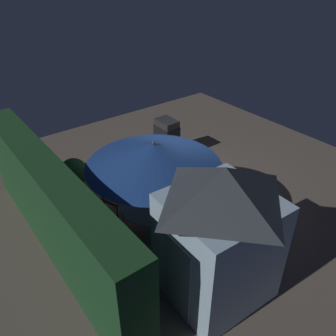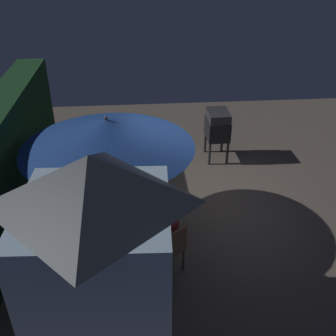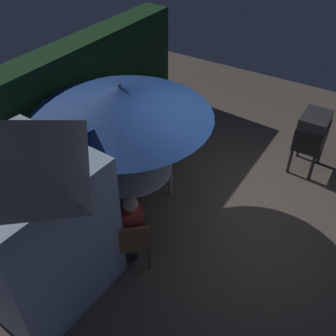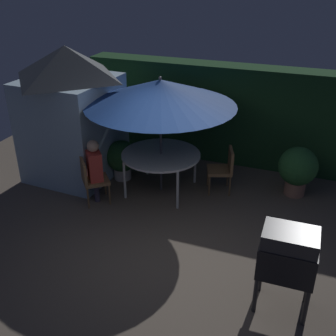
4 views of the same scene
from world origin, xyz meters
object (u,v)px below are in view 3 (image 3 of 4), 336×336
at_px(potted_plant_by_grill, 83,210).
at_px(chair_near_shed, 134,240).
at_px(garden_shed, 23,211).
at_px(patio_umbrella, 121,102).
at_px(chair_far_side, 147,139).
at_px(patio_table, 127,168).
at_px(potted_plant_by_shed, 168,103).
at_px(bbq_grill, 312,131).
at_px(person_in_red, 132,223).

bearing_deg(potted_plant_by_grill, chair_near_shed, -95.37).
relative_size(garden_shed, potted_plant_by_grill, 3.21).
distance_m(patio_umbrella, chair_far_side, 1.93).
height_order(garden_shed, patio_umbrella, garden_shed).
relative_size(patio_table, patio_umbrella, 0.55).
relative_size(potted_plant_by_shed, potted_plant_by_grill, 1.17).
distance_m(chair_far_side, potted_plant_by_shed, 1.41).
xyz_separation_m(patio_umbrella, chair_near_shed, (-1.04, -0.89, -1.48)).
bearing_deg(potted_plant_by_shed, bbq_grill, -88.03).
bearing_deg(potted_plant_by_shed, patio_umbrella, -162.74).
bearing_deg(chair_near_shed, potted_plant_by_grill, 84.63).
distance_m(patio_table, patio_umbrella, 1.26).
bearing_deg(chair_far_side, potted_plant_by_shed, 15.31).
xyz_separation_m(garden_shed, potted_plant_by_shed, (4.48, 0.72, -0.81)).
xyz_separation_m(bbq_grill, person_in_red, (-3.60, 1.50, -0.06)).
bearing_deg(garden_shed, bbq_grill, -27.54).
distance_m(garden_shed, potted_plant_by_shed, 4.61).
relative_size(garden_shed, potted_plant_by_shed, 2.75).
distance_m(patio_table, potted_plant_by_grill, 1.00).
relative_size(patio_umbrella, chair_far_side, 3.10).
relative_size(patio_table, person_in_red, 1.21).
bearing_deg(patio_umbrella, potted_plant_by_shed, 17.26).
relative_size(patio_umbrella, bbq_grill, 2.32).
xyz_separation_m(potted_plant_by_grill, person_in_red, (-0.04, -1.01, 0.31)).
relative_size(patio_table, potted_plant_by_grill, 1.82).
height_order(bbq_grill, chair_far_side, bbq_grill).
bearing_deg(chair_far_side, patio_table, -160.51).
distance_m(potted_plant_by_grill, person_in_red, 1.06).
height_order(chair_far_side, potted_plant_by_shed, potted_plant_by_shed).
distance_m(patio_umbrella, bbq_grill, 3.70).
xyz_separation_m(patio_umbrella, potted_plant_by_shed, (2.51, 0.78, -1.44)).
relative_size(patio_table, chair_far_side, 1.70).
bearing_deg(bbq_grill, potted_plant_by_shed, 91.97).
distance_m(chair_near_shed, person_in_red, 0.28).
xyz_separation_m(patio_table, person_in_red, (-0.98, -0.84, 0.03)).
height_order(garden_shed, person_in_red, garden_shed).
bearing_deg(garden_shed, chair_near_shed, -45.88).
relative_size(bbq_grill, chair_far_side, 1.33).
height_order(chair_near_shed, person_in_red, person_in_red).
height_order(patio_umbrella, chair_near_shed, patio_umbrella).
height_order(garden_shed, potted_plant_by_shed, garden_shed).
distance_m(patio_umbrella, potted_plant_by_grill, 1.80).
relative_size(patio_umbrella, chair_near_shed, 3.10).
height_order(garden_shed, potted_plant_by_grill, garden_shed).
height_order(bbq_grill, potted_plant_by_grill, bbq_grill).
distance_m(bbq_grill, potted_plant_by_shed, 3.13).
height_order(chair_far_side, person_in_red, person_in_red).
xyz_separation_m(garden_shed, patio_umbrella, (1.97, -0.06, 0.63)).
bearing_deg(bbq_grill, patio_table, 138.30).
xyz_separation_m(patio_umbrella, chair_far_side, (1.16, 0.41, -1.48)).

